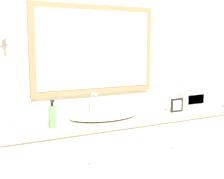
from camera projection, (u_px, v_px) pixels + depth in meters
The scene contains 8 objects.
wall_back at pixel (99, 62), 2.59m from camera, with size 8.00×0.18×2.55m.
vanity_counter at pixel (116, 170), 2.45m from camera, with size 1.92×0.55×0.89m.
sink_basin at pixel (103, 115), 2.30m from camera, with size 0.52×0.39×0.16m.
soap_bottle at pixel (52, 116), 2.01m from camera, with size 0.05×0.05×0.19m.
appliance_box at pixel (192, 98), 2.76m from camera, with size 0.25×0.12×0.12m.
picture_frame at pixel (177, 105), 2.49m from camera, with size 0.11×0.01×0.11m.
hand_towel_near_sink at pixel (29, 126), 1.97m from camera, with size 0.17×0.12×0.05m.
metal_tray at pixel (154, 109), 2.58m from camera, with size 0.17×0.11×0.01m.
Camera 1 is at (-1.11, -1.78, 1.42)m, focal length 50.00 mm.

